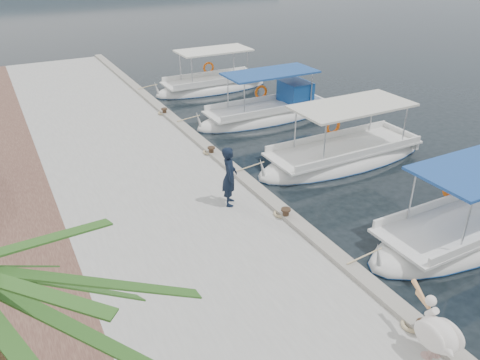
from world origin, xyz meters
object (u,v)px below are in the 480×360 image
at_px(fishing_caique_e, 212,88).
at_px(fisherman, 230,176).
at_px(pelican, 437,333).
at_px(fishing_caique_d, 268,115).
at_px(fishing_caique_b, 470,232).
at_px(fishing_caique_c, 343,158).

bearing_deg(fishing_caique_e, fisherman, -112.83).
bearing_deg(fisherman, pelican, -146.14).
relative_size(fishing_caique_d, pelican, 4.82).
height_order(fishing_caique_b, fishing_caique_c, same).
relative_size(fishing_caique_c, fisherman, 4.08).
bearing_deg(fishing_caique_b, pelican, -149.51).
xyz_separation_m(fishing_caique_e, pelican, (-4.54, -19.64, 0.97)).
bearing_deg(fishing_caique_e, pelican, -103.03).
height_order(fishing_caique_d, fishing_caique_e, same).
distance_m(fishing_caique_d, fishing_caique_e, 5.57).
height_order(fishing_caique_c, fishing_caique_e, same).
distance_m(fishing_caique_c, fisherman, 6.07).
bearing_deg(fishing_caique_c, fishing_caique_e, 92.04).
bearing_deg(fishing_caique_d, pelican, -109.12).
xyz_separation_m(fishing_caique_b, fisherman, (-5.63, 4.15, 1.30)).
xyz_separation_m(fishing_caique_e, fisherman, (-5.32, -12.63, 1.30)).
bearing_deg(fishing_caique_c, fishing_caique_d, 90.62).
distance_m(fishing_caique_b, fisherman, 7.11).
relative_size(fishing_caique_e, fisherman, 3.65).
bearing_deg(fishing_caique_d, fisherman, -128.64).
distance_m(fishing_caique_c, fishing_caique_d, 5.47).
relative_size(fishing_caique_c, fishing_caique_e, 1.12).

